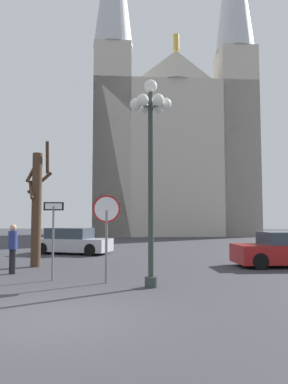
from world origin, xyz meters
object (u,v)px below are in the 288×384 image
street_lamp (151,138)px  bare_tree (37,205)px  cathedral (172,132)px  one_way_arrow_sign (53,231)px  stop_sign (107,221)px  parked_car_near_red (287,250)px  pedestrian_walking (13,244)px  parked_car_far_silver (72,242)px

street_lamp → bare_tree: (-4.85, 4.14, -1.83)m
cathedral → bare_tree: 30.03m
one_way_arrow_sign → street_lamp: bearing=-17.0°
stop_sign → parked_car_near_red: stop_sign is taller
stop_sign → one_way_arrow_sign: (-1.78, 0.38, -0.32)m
bare_tree → cathedral: bearing=76.8°
one_way_arrow_sign → street_lamp: size_ratio=0.41×
parked_car_near_red → bare_tree: bearing=-176.8°
stop_sign → bare_tree: size_ratio=0.52×
parked_car_near_red → pedestrian_walking: bearing=-166.8°
pedestrian_walking → street_lamp: bearing=-24.0°
stop_sign → parked_car_far_silver: 9.59m
one_way_arrow_sign → pedestrian_walking: bearing=145.5°
cathedral → one_way_arrow_sign: 32.97m
street_lamp → pedestrian_walking: size_ratio=3.48×
street_lamp → bare_tree: 6.63m
cathedral → parked_car_near_red: (3.86, -27.08, -11.58)m
cathedral → bare_tree: bearing=-103.2°
stop_sign → street_lamp: street_lamp is taller
cathedral → pedestrian_walking: size_ratio=22.82×
one_way_arrow_sign → parked_car_far_silver: (-1.52, 8.54, -0.91)m
one_way_arrow_sign → bare_tree: bare_tree is taller
bare_tree → parked_car_near_red: 10.52m
parked_car_far_silver → parked_car_near_red: bearing=-25.2°
cathedral → bare_tree: (-6.48, -27.66, -9.75)m
cathedral → street_lamp: size_ratio=6.56×
parked_car_far_silver → one_way_arrow_sign: bearing=-79.9°
cathedral → parked_car_far_silver: size_ratio=8.95×
stop_sign → bare_tree: bare_tree is taller
stop_sign → bare_tree: bearing=134.3°
stop_sign → parked_car_far_silver: (-3.31, 8.92, -1.24)m
one_way_arrow_sign → pedestrian_walking: one_way_arrow_sign is taller
stop_sign → parked_car_far_silver: size_ratio=0.60×
one_way_arrow_sign → cathedral: bearing=81.1°
parked_car_near_red → stop_sign: bearing=-149.1°
cathedral → one_way_arrow_sign: bearing=-98.9°
stop_sign → pedestrian_walking: stop_sign is taller
street_lamp → parked_car_near_red: bearing=40.6°
stop_sign → one_way_arrow_sign: bearing=168.0°
street_lamp → parked_car_far_silver: size_ratio=1.36×
one_way_arrow_sign → street_lamp: (3.18, -0.97, 2.75)m
pedestrian_walking → one_way_arrow_sign: bearing=-34.5°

